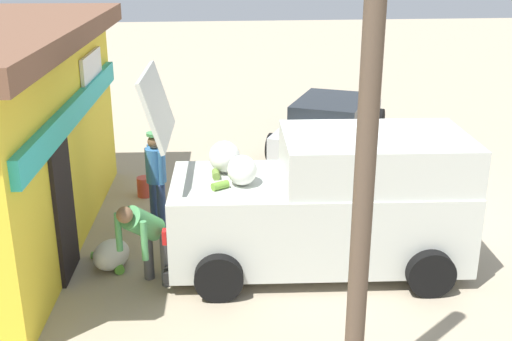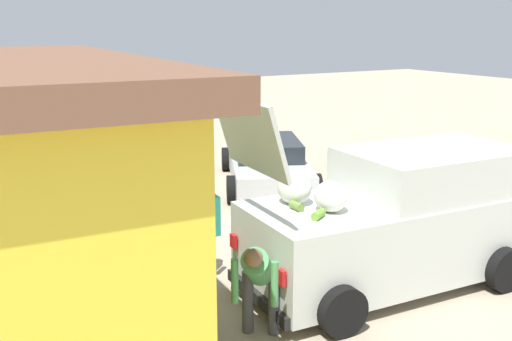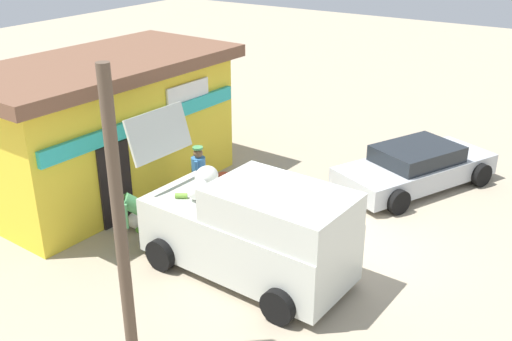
{
  "view_description": "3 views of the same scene",
  "coord_description": "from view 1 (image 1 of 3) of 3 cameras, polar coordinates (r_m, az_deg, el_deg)",
  "views": [
    {
      "loc": [
        -10.71,
        2.88,
        4.64
      ],
      "look_at": [
        0.09,
        1.87,
        0.73
      ],
      "focal_mm": 44.39,
      "sensor_mm": 36.0,
      "label": 1
    },
    {
      "loc": [
        -8.57,
        7.08,
        3.92
      ],
      "look_at": [
        0.67,
        1.79,
        1.27
      ],
      "focal_mm": 41.96,
      "sensor_mm": 36.0,
      "label": 2
    },
    {
      "loc": [
        -10.68,
        -4.69,
        6.77
      ],
      "look_at": [
        0.19,
        2.49,
        1.08
      ],
      "focal_mm": 41.45,
      "sensor_mm": 36.0,
      "label": 3
    }
  ],
  "objects": [
    {
      "name": "ground_plane",
      "position": [
        12.02,
        8.95,
        -3.13
      ],
      "size": [
        60.0,
        60.0,
        0.0
      ],
      "primitive_type": "plane",
      "color": "tan"
    },
    {
      "name": "delivery_van",
      "position": [
        9.46,
        6.52,
        -2.84
      ],
      "size": [
        2.37,
        4.69,
        3.0
      ],
      "color": "silver",
      "rests_on": "ground_plane"
    },
    {
      "name": "parked_sedan",
      "position": [
        15.35,
        6.71,
        4.24
      ],
      "size": [
        4.79,
        3.45,
        1.14
      ],
      "color": "#B2B7BC",
      "rests_on": "ground_plane"
    },
    {
      "name": "vendor_standing",
      "position": [
        10.78,
        -8.99,
        -0.3
      ],
      "size": [
        0.52,
        0.45,
        1.7
      ],
      "color": "navy",
      "rests_on": "ground_plane"
    },
    {
      "name": "customer_bending",
      "position": [
        8.93,
        -9.99,
        -5.61
      ],
      "size": [
        0.75,
        0.74,
        1.37
      ],
      "color": "#4C4C51",
      "rests_on": "ground_plane"
    },
    {
      "name": "unloaded_banana_pile",
      "position": [
        9.88,
        -12.89,
        -7.45
      ],
      "size": [
        0.8,
        0.72,
        0.43
      ],
      "color": "silver",
      "rests_on": "ground_plane"
    },
    {
      "name": "paint_bucket",
      "position": [
        12.44,
        -9.99,
        -1.45
      ],
      "size": [
        0.3,
        0.3,
        0.38
      ],
      "primitive_type": "cylinder",
      "color": "#BF3F33",
      "rests_on": "ground_plane"
    },
    {
      "name": "utility_pole",
      "position": [
        6.05,
        9.7,
        -1.52
      ],
      "size": [
        0.2,
        0.2,
        4.94
      ],
      "primitive_type": "cylinder",
      "color": "brown",
      "rests_on": "ground_plane"
    }
  ]
}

